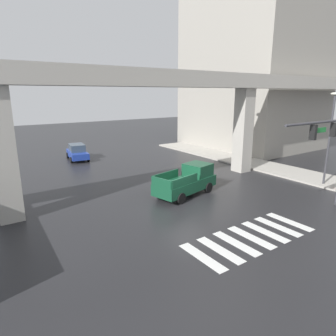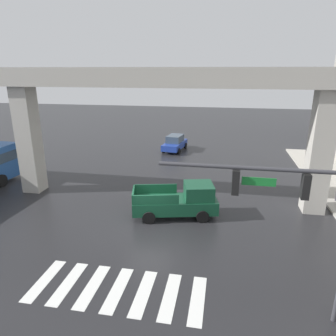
% 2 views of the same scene
% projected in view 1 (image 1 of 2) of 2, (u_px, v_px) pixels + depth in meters
% --- Properties ---
extents(ground_plane, '(120.00, 120.00, 0.00)m').
position_uv_depth(ground_plane, '(185.00, 205.00, 19.50)').
color(ground_plane, '#232326').
extents(crosswalk_stripes, '(7.15, 2.80, 0.01)m').
position_uv_depth(crosswalk_stripes, '(251.00, 237.00, 15.13)').
color(crosswalk_stripes, silver).
rests_on(crosswalk_stripes, ground).
extents(elevated_overpass, '(58.16, 1.89, 8.80)m').
position_uv_depth(elevated_overpass, '(152.00, 89.00, 20.81)').
color(elevated_overpass, '#ADA89E').
rests_on(elevated_overpass, ground).
extents(office_building, '(13.43, 15.65, 32.78)m').
position_uv_depth(office_building, '(257.00, 19.00, 37.94)').
color(office_building, gray).
rests_on(office_building, ground).
extents(sidewalk_east, '(4.00, 36.00, 0.15)m').
position_uv_depth(sidewalk_east, '(279.00, 170.00, 28.21)').
color(sidewalk_east, '#ADA89E').
rests_on(sidewalk_east, ground).
extents(pickup_truck, '(5.40, 3.00, 2.08)m').
position_uv_depth(pickup_truck, '(188.00, 181.00, 21.41)').
color(pickup_truck, '#14472D').
rests_on(pickup_truck, ground).
extents(sedan_blue, '(2.42, 4.51, 1.72)m').
position_uv_depth(sedan_blue, '(77.00, 152.00, 32.58)').
color(sedan_blue, '#1E3899').
rests_on(sedan_blue, ground).
extents(traffic_signal_mast, '(6.49, 0.32, 6.20)m').
position_uv_depth(traffic_signal_mast, '(331.00, 142.00, 17.53)').
color(traffic_signal_mast, '#38383D').
rests_on(traffic_signal_mast, ground).
extents(street_lamp_near_corner, '(0.44, 0.70, 7.24)m').
position_uv_depth(street_lamp_near_corner, '(331.00, 128.00, 22.53)').
color(street_lamp_near_corner, '#38383D').
rests_on(street_lamp_near_corner, ground).
extents(street_lamp_mid_block, '(0.44, 0.70, 7.24)m').
position_uv_depth(street_lamp_mid_block, '(245.00, 120.00, 29.28)').
color(street_lamp_mid_block, '#38383D').
rests_on(street_lamp_mid_block, ground).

